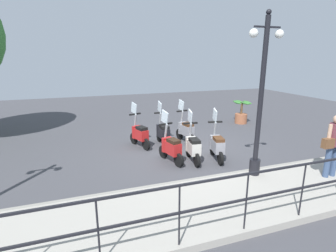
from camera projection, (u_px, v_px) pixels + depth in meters
ground_plane at (184, 152)px, 8.68m from camera, size 28.00×28.00×0.00m
promenade_walkway at (239, 197)px, 5.78m from camera, size 2.20×20.00×0.15m
fence_railing at (277, 185)px, 4.62m from camera, size 0.04×16.03×1.07m
lamp_post_near at (260, 108)px, 6.30m from camera, size 0.26×0.90×3.94m
pedestrian_with_bag at (334, 141)px, 6.38m from camera, size 0.33×0.65×1.59m
potted_palm at (241, 114)px, 12.36m from camera, size 1.06×0.66×1.05m
scooter_near_0 at (217, 145)px, 7.95m from camera, size 1.22×0.50×1.54m
scooter_near_1 at (193, 146)px, 7.81m from camera, size 1.23×0.44×1.54m
scooter_near_2 at (171, 147)px, 7.76m from camera, size 1.21×0.51×1.54m
scooter_far_0 at (186, 130)px, 9.60m from camera, size 1.23×0.47×1.54m
scooter_far_1 at (163, 132)px, 9.28m from camera, size 1.23×0.44×1.54m
scooter_far_2 at (140, 134)px, 9.09m from camera, size 1.20×0.55×1.54m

